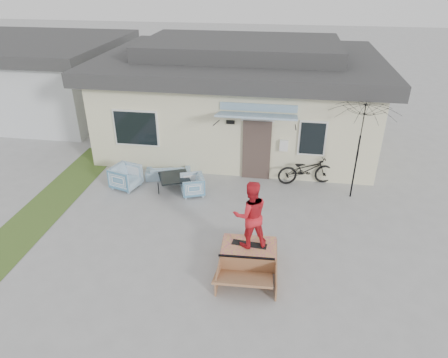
# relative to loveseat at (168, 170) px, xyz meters

# --- Properties ---
(ground) EXTENTS (90.00, 90.00, 0.00)m
(ground) POSITION_rel_loveseat_xyz_m (2.01, -4.01, -0.30)
(ground) COLOR gray
(ground) RESTS_ON ground
(grass_strip) EXTENTS (1.40, 8.00, 0.01)m
(grass_strip) POSITION_rel_loveseat_xyz_m (-3.19, -2.01, -0.29)
(grass_strip) COLOR #3B5622
(grass_strip) RESTS_ON ground
(house) EXTENTS (10.80, 8.49, 4.10)m
(house) POSITION_rel_loveseat_xyz_m (2.01, 3.98, 1.64)
(house) COLOR beige
(house) RESTS_ON ground
(neighbor_house) EXTENTS (8.60, 7.60, 3.50)m
(neighbor_house) POSITION_rel_loveseat_xyz_m (-8.49, 5.99, 1.49)
(neighbor_house) COLOR silver
(neighbor_house) RESTS_ON ground
(loveseat) EXTENTS (1.59, 0.76, 0.60)m
(loveseat) POSITION_rel_loveseat_xyz_m (0.00, 0.00, 0.00)
(loveseat) COLOR teal
(loveseat) RESTS_ON ground
(armchair_left) EXTENTS (0.97, 1.01, 0.85)m
(armchair_left) POSITION_rel_loveseat_xyz_m (-1.19, -0.89, 0.13)
(armchair_left) COLOR teal
(armchair_left) RESTS_ON ground
(armchair_right) EXTENTS (0.87, 0.90, 0.73)m
(armchair_right) POSITION_rel_loveseat_xyz_m (1.09, -0.99, 0.07)
(armchair_right) COLOR teal
(armchair_right) RESTS_ON ground
(coffee_table) EXTENTS (1.25, 1.25, 0.47)m
(coffee_table) POSITION_rel_loveseat_xyz_m (0.42, -0.75, -0.07)
(coffee_table) COLOR black
(coffee_table) RESTS_ON ground
(bicycle) EXTENTS (2.03, 1.13, 1.23)m
(bicycle) POSITION_rel_loveseat_xyz_m (4.71, 0.34, 0.32)
(bicycle) COLOR black
(bicycle) RESTS_ON ground
(patio_umbrella) EXTENTS (2.50, 2.40, 2.20)m
(patio_umbrella) POSITION_rel_loveseat_xyz_m (6.14, -0.36, 1.45)
(patio_umbrella) COLOR black
(patio_umbrella) RESTS_ON ground
(skate_ramp) EXTENTS (1.43, 1.86, 0.45)m
(skate_ramp) POSITION_rel_loveseat_xyz_m (3.23, -4.02, -0.07)
(skate_ramp) COLOR #905F3D
(skate_ramp) RESTS_ON ground
(skateboard) EXTENTS (0.89, 0.30, 0.05)m
(skateboard) POSITION_rel_loveseat_xyz_m (3.23, -3.97, 0.18)
(skateboard) COLOR black
(skateboard) RESTS_ON skate_ramp
(skater) EXTENTS (1.02, 0.90, 1.75)m
(skater) POSITION_rel_loveseat_xyz_m (3.23, -3.97, 1.08)
(skater) COLOR red
(skater) RESTS_ON skateboard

